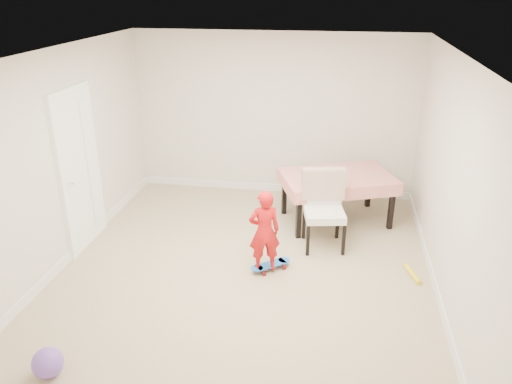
% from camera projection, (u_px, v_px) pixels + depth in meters
% --- Properties ---
extents(ground, '(5.00, 5.00, 0.00)m').
position_uv_depth(ground, '(245.00, 268.00, 6.19)').
color(ground, tan).
rests_on(ground, ground).
extents(ceiling, '(4.50, 5.00, 0.04)m').
position_uv_depth(ceiling, '(243.00, 55.00, 5.18)').
color(ceiling, white).
rests_on(ceiling, wall_back).
extents(wall_back, '(4.50, 0.04, 2.60)m').
position_uv_depth(wall_back, '(274.00, 116.00, 7.93)').
color(wall_back, beige).
rests_on(wall_back, ground).
extents(wall_front, '(4.50, 0.04, 2.60)m').
position_uv_depth(wall_front, '(177.00, 295.00, 3.43)').
color(wall_front, beige).
rests_on(wall_front, ground).
extents(wall_left, '(0.04, 5.00, 2.60)m').
position_uv_depth(wall_left, '(63.00, 159.00, 6.02)').
color(wall_left, beige).
rests_on(wall_left, ground).
extents(wall_right, '(0.04, 5.00, 2.60)m').
position_uv_depth(wall_right, '(449.00, 182.00, 5.34)').
color(wall_right, beige).
rests_on(wall_right, ground).
extents(door, '(0.11, 0.94, 2.11)m').
position_uv_depth(door, '(79.00, 172.00, 6.40)').
color(door, white).
rests_on(door, ground).
extents(baseboard_back, '(4.50, 0.02, 0.12)m').
position_uv_depth(baseboard_back, '(273.00, 187.00, 8.43)').
color(baseboard_back, white).
rests_on(baseboard_back, ground).
extents(baseboard_left, '(0.02, 5.00, 0.12)m').
position_uv_depth(baseboard_left, '(77.00, 249.00, 6.51)').
color(baseboard_left, white).
rests_on(baseboard_left, ground).
extents(baseboard_right, '(0.02, 5.00, 0.12)m').
position_uv_depth(baseboard_right, '(433.00, 280.00, 5.83)').
color(baseboard_right, white).
rests_on(baseboard_right, ground).
extents(dining_table, '(1.79, 1.47, 0.72)m').
position_uv_depth(dining_table, '(336.00, 198.00, 7.27)').
color(dining_table, red).
rests_on(dining_table, ground).
extents(dining_chair, '(0.67, 0.74, 1.04)m').
position_uv_depth(dining_chair, '(324.00, 211.00, 6.50)').
color(dining_chair, white).
rests_on(dining_chair, ground).
extents(skateboard, '(0.54, 0.49, 0.08)m').
position_uv_depth(skateboard, '(271.00, 267.00, 6.15)').
color(skateboard, blue).
rests_on(skateboard, ground).
extents(child, '(0.44, 0.36, 1.04)m').
position_uv_depth(child, '(264.00, 234.00, 5.91)').
color(child, red).
rests_on(child, ground).
extents(balloon, '(0.28, 0.28, 0.28)m').
position_uv_depth(balloon, '(48.00, 363.00, 4.46)').
color(balloon, '#734FBD').
rests_on(balloon, ground).
extents(foam_toy, '(0.18, 0.40, 0.06)m').
position_uv_depth(foam_toy, '(412.00, 274.00, 6.02)').
color(foam_toy, yellow).
rests_on(foam_toy, ground).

